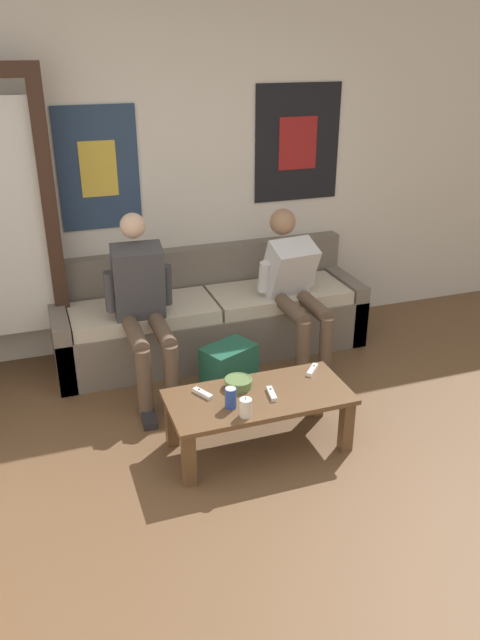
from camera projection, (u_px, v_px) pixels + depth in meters
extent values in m
plane|color=brown|center=(332.00, 539.00, 3.11)|extent=(18.00, 18.00, 0.00)
cube|color=silver|center=(190.00, 181.00, 4.76)|extent=(10.00, 0.05, 2.55)
cube|color=navy|center=(98.00, 169.00, 4.47)|extent=(0.58, 0.01, 0.88)
cube|color=gold|center=(99.00, 169.00, 4.46)|extent=(0.26, 0.01, 0.39)
cube|color=black|center=(298.00, 143.00, 4.89)|extent=(0.71, 0.01, 0.89)
cube|color=maroon|center=(298.00, 143.00, 4.89)|extent=(0.32, 0.01, 0.40)
cube|color=#382319|center=(53.00, 234.00, 4.35)|extent=(0.10, 0.10, 2.05)
cube|color=#70665B|center=(201.00, 293.00, 5.06)|extent=(2.39, 0.13, 0.77)
cube|color=#70665B|center=(214.00, 332.00, 4.84)|extent=(2.39, 0.57, 0.38)
cube|color=#70665B|center=(62.00, 347.00, 4.48)|extent=(0.12, 0.57, 0.50)
cube|color=#70665B|center=(345.00, 306.00, 5.16)|extent=(0.12, 0.57, 0.50)
cube|color=beige|center=(143.00, 313.00, 4.58)|extent=(1.06, 0.53, 0.10)
cube|color=beige|center=(278.00, 295.00, 4.91)|extent=(1.06, 0.53, 0.10)
cube|color=brown|center=(259.00, 397.00, 3.67)|extent=(1.08, 0.51, 0.03)
cube|color=brown|center=(172.00, 421.00, 3.77)|extent=(0.07, 0.07, 0.33)
cube|color=brown|center=(317.00, 393.00, 4.06)|extent=(0.07, 0.07, 0.33)
cube|color=brown|center=(189.00, 459.00, 3.43)|extent=(0.07, 0.07, 0.33)
cube|color=brown|center=(346.00, 426.00, 3.72)|extent=(0.07, 0.07, 0.33)
cylinder|color=brown|center=(135.00, 335.00, 4.13)|extent=(0.11, 0.46, 0.11)
cylinder|color=brown|center=(144.00, 382.00, 4.02)|extent=(0.10, 0.10, 0.46)
cube|color=#232328|center=(149.00, 417.00, 4.06)|extent=(0.11, 0.25, 0.05)
cylinder|color=brown|center=(162.00, 331.00, 4.18)|extent=(0.11, 0.46, 0.11)
cylinder|color=brown|center=(172.00, 377.00, 4.08)|extent=(0.10, 0.10, 0.46)
cube|color=#232328|center=(176.00, 412.00, 4.11)|extent=(0.11, 0.25, 0.05)
cube|color=#3F3F44|center=(138.00, 283.00, 4.28)|extent=(0.36, 0.32, 0.56)
sphere|color=beige|center=(133.00, 226.00, 4.18)|extent=(0.17, 0.17, 0.17)
cylinder|color=#3F3F44|center=(110.00, 292.00, 4.24)|extent=(0.08, 0.10, 0.30)
cylinder|color=#3F3F44|center=(166.00, 285.00, 4.36)|extent=(0.08, 0.10, 0.30)
cylinder|color=brown|center=(292.00, 310.00, 4.50)|extent=(0.11, 0.41, 0.11)
cylinder|color=brown|center=(303.00, 351.00, 4.42)|extent=(0.10, 0.10, 0.46)
cube|color=#232328|center=(305.00, 383.00, 4.45)|extent=(0.11, 0.25, 0.05)
cylinder|color=brown|center=(315.00, 307.00, 4.55)|extent=(0.11, 0.41, 0.11)
cylinder|color=brown|center=(326.00, 347.00, 4.47)|extent=(0.10, 0.10, 0.46)
cube|color=#232328|center=(328.00, 379.00, 4.51)|extent=(0.11, 0.25, 0.05)
cube|color=silver|center=(289.00, 270.00, 4.69)|extent=(0.38, 0.41, 0.49)
sphere|color=#9E7556|center=(283.00, 222.00, 4.67)|extent=(0.20, 0.20, 0.20)
cylinder|color=silver|center=(264.00, 277.00, 4.66)|extent=(0.08, 0.13, 0.25)
cylinder|color=silver|center=(311.00, 271.00, 4.78)|extent=(0.08, 0.13, 0.25)
cube|color=#1E5642|center=(229.00, 372.00, 4.27)|extent=(0.41, 0.35, 0.39)
cube|color=#1E5642|center=(239.00, 388.00, 4.23)|extent=(0.26, 0.17, 0.17)
cylinder|color=#607F47|center=(238.00, 383.00, 3.73)|extent=(0.16, 0.16, 0.06)
torus|color=#607F47|center=(238.00, 380.00, 3.72)|extent=(0.17, 0.17, 0.02)
cylinder|color=silver|center=(246.00, 408.00, 3.44)|extent=(0.07, 0.07, 0.11)
cylinder|color=black|center=(246.00, 398.00, 3.42)|extent=(0.00, 0.00, 0.01)
cylinder|color=#28479E|center=(231.00, 398.00, 3.52)|extent=(0.07, 0.07, 0.12)
cylinder|color=silver|center=(231.00, 389.00, 3.49)|extent=(0.06, 0.06, 0.00)
cube|color=white|center=(312.00, 370.00, 3.92)|extent=(0.12, 0.13, 0.02)
cylinder|color=#333842|center=(314.00, 366.00, 3.94)|extent=(0.01, 0.01, 0.00)
cube|color=white|center=(203.00, 393.00, 3.66)|extent=(0.09, 0.14, 0.02)
cylinder|color=#333842|center=(199.00, 389.00, 3.67)|extent=(0.01, 0.01, 0.00)
cube|color=white|center=(272.00, 394.00, 3.65)|extent=(0.06, 0.15, 0.02)
cylinder|color=#333842|center=(270.00, 389.00, 3.68)|extent=(0.01, 0.01, 0.00)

